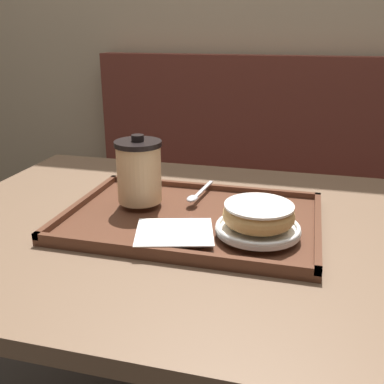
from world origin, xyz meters
The scene contains 8 objects.
booth_bench centered at (0.09, 0.87, 0.32)m, with size 1.50×0.44×1.00m.
cafe_table centered at (0.00, 0.00, 0.58)m, with size 1.10×0.79×0.74m.
serving_tray centered at (-0.02, 0.01, 0.74)m, with size 0.49×0.34×0.02m.
napkin_paper centered at (-0.03, -0.09, 0.76)m, with size 0.16×0.15×0.00m.
coffee_cup_front centered at (-0.14, 0.04, 0.82)m, with size 0.10×0.10×0.14m.
plate_with_chocolate_donut centered at (0.12, -0.05, 0.77)m, with size 0.15×0.15×0.01m.
donut_chocolate_glazed centered at (0.12, -0.05, 0.79)m, with size 0.13×0.13×0.04m.
spoon centered at (-0.03, 0.08, 0.76)m, with size 0.03×0.15×0.01m.
Camera 1 is at (0.19, -0.78, 1.10)m, focal length 42.00 mm.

